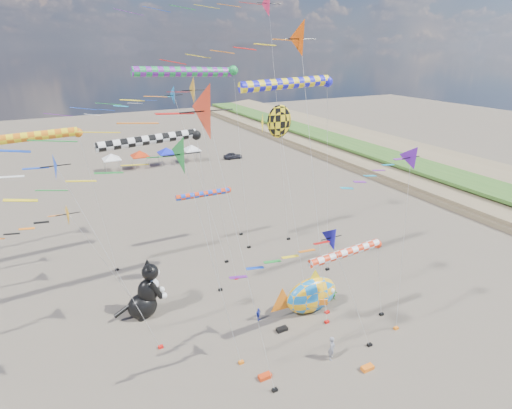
{
  "coord_description": "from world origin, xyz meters",
  "views": [
    {
      "loc": [
        -14.6,
        -13.54,
        21.12
      ],
      "look_at": [
        -1.51,
        12.0,
        9.7
      ],
      "focal_mm": 28.0,
      "sensor_mm": 36.0,
      "label": 1
    }
  ],
  "objects_px": {
    "person_adult": "(332,348)",
    "child_blue": "(258,314)",
    "child_green": "(334,294)",
    "cat_inflatable": "(144,289)",
    "parked_car": "(233,156)",
    "fish_inflatable": "(311,295)"
  },
  "relations": [
    {
      "from": "person_adult",
      "to": "cat_inflatable",
      "type": "bearing_deg",
      "value": 90.45
    },
    {
      "from": "person_adult",
      "to": "child_blue",
      "type": "bearing_deg",
      "value": 70.01
    },
    {
      "from": "parked_car",
      "to": "cat_inflatable",
      "type": "bearing_deg",
      "value": 151.39
    },
    {
      "from": "child_green",
      "to": "person_adult",
      "type": "bearing_deg",
      "value": -128.47
    },
    {
      "from": "cat_inflatable",
      "to": "fish_inflatable",
      "type": "xyz_separation_m",
      "value": [
        12.62,
        -5.84,
        -0.96
      ]
    },
    {
      "from": "fish_inflatable",
      "to": "person_adult",
      "type": "relative_size",
      "value": 3.39
    },
    {
      "from": "cat_inflatable",
      "to": "person_adult",
      "type": "xyz_separation_m",
      "value": [
        10.74,
        -11.27,
        -1.55
      ]
    },
    {
      "from": "fish_inflatable",
      "to": "parked_car",
      "type": "distance_m",
      "value": 50.39
    },
    {
      "from": "fish_inflatable",
      "to": "person_adult",
      "type": "xyz_separation_m",
      "value": [
        -1.89,
        -5.44,
        -0.59
      ]
    },
    {
      "from": "cat_inflatable",
      "to": "child_green",
      "type": "relative_size",
      "value": 4.17
    },
    {
      "from": "fish_inflatable",
      "to": "child_green",
      "type": "distance_m",
      "value": 2.96
    },
    {
      "from": "person_adult",
      "to": "parked_car",
      "type": "distance_m",
      "value": 56.13
    },
    {
      "from": "person_adult",
      "to": "child_blue",
      "type": "xyz_separation_m",
      "value": [
        -2.69,
        6.29,
        -0.37
      ]
    },
    {
      "from": "child_blue",
      "to": "parked_car",
      "type": "bearing_deg",
      "value": 48.23
    },
    {
      "from": "cat_inflatable",
      "to": "child_green",
      "type": "xyz_separation_m",
      "value": [
        15.41,
        -5.53,
        -1.9
      ]
    },
    {
      "from": "cat_inflatable",
      "to": "child_green",
      "type": "bearing_deg",
      "value": -17.04
    },
    {
      "from": "fish_inflatable",
      "to": "child_green",
      "type": "xyz_separation_m",
      "value": [
        2.79,
        0.31,
        -0.94
      ]
    },
    {
      "from": "child_green",
      "to": "parked_car",
      "type": "bearing_deg",
      "value": 77.2
    },
    {
      "from": "child_green",
      "to": "parked_car",
      "type": "relative_size",
      "value": 0.32
    },
    {
      "from": "fish_inflatable",
      "to": "parked_car",
      "type": "relative_size",
      "value": 1.7
    },
    {
      "from": "fish_inflatable",
      "to": "cat_inflatable",
      "type": "bearing_deg",
      "value": 155.18
    },
    {
      "from": "cat_inflatable",
      "to": "child_blue",
      "type": "bearing_deg",
      "value": -29.06
    }
  ]
}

